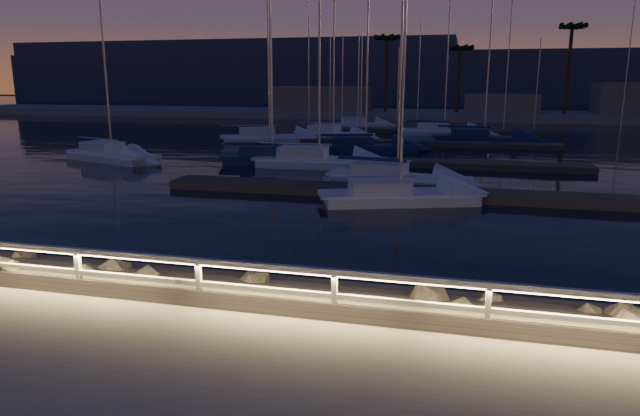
% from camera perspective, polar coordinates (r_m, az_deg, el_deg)
% --- Properties ---
extents(ground, '(400.00, 400.00, 0.00)m').
position_cam_1_polar(ground, '(12.14, -3.26, -10.51)').
color(ground, '#A6A096').
rests_on(ground, ground).
extents(harbor_water, '(400.00, 440.00, 0.60)m').
position_cam_1_polar(harbor_water, '(42.38, 9.61, 4.68)').
color(harbor_water, black).
rests_on(harbor_water, ground).
extents(guard_rail, '(44.11, 0.12, 1.06)m').
position_cam_1_polar(guard_rail, '(11.87, -3.62, -7.03)').
color(guard_rail, white).
rests_on(guard_rail, ground).
extents(riprap, '(36.70, 2.74, 1.34)m').
position_cam_1_polar(riprap, '(13.64, -6.90, -8.60)').
color(riprap, slate).
rests_on(riprap, ground).
extents(floating_docks, '(22.00, 36.00, 0.40)m').
position_cam_1_polar(floating_docks, '(43.57, 9.78, 5.64)').
color(floating_docks, '#504942').
rests_on(floating_docks, ground).
extents(far_shore, '(160.00, 14.00, 5.20)m').
position_cam_1_polar(far_shore, '(84.87, 12.08, 9.34)').
color(far_shore, '#A6A096').
rests_on(far_shore, ground).
extents(palm_left, '(3.00, 3.00, 11.20)m').
position_cam_1_polar(palm_left, '(83.58, 6.72, 16.24)').
color(palm_left, '#4F3925').
rests_on(palm_left, ground).
extents(palm_center, '(3.00, 3.00, 9.70)m').
position_cam_1_polar(palm_center, '(83.74, 13.83, 15.03)').
color(palm_center, '#4F3925').
rests_on(palm_center, ground).
extents(palm_right, '(3.00, 3.00, 12.20)m').
position_cam_1_polar(palm_right, '(83.81, 23.89, 15.89)').
color(palm_right, '#4F3925').
rests_on(palm_right, ground).
extents(distant_hills, '(230.00, 37.50, 18.00)m').
position_cam_1_polar(distant_hills, '(146.56, 4.40, 12.59)').
color(distant_hills, '#394058').
rests_on(distant_hills, ground).
extents(sailboat_a, '(7.83, 4.49, 12.96)m').
position_cam_1_polar(sailboat_a, '(41.60, -20.25, 5.08)').
color(sailboat_a, white).
rests_on(sailboat_a, ground).
extents(sailboat_b, '(7.63, 3.37, 12.59)m').
position_cam_1_polar(sailboat_b, '(30.16, 7.38, 3.10)').
color(sailboat_b, white).
rests_on(sailboat_b, ground).
extents(sailboat_c, '(7.51, 4.39, 12.33)m').
position_cam_1_polar(sailboat_c, '(25.65, 7.57, 1.36)').
color(sailboat_c, white).
rests_on(sailboat_c, ground).
extents(sailboat_e, '(7.09, 3.96, 11.73)m').
position_cam_1_polar(sailboat_e, '(37.80, -5.07, 5.08)').
color(sailboat_e, navy).
rests_on(sailboat_e, ground).
extents(sailboat_f, '(8.43, 2.90, 14.17)m').
position_cam_1_polar(sailboat_f, '(36.16, -0.41, 4.84)').
color(sailboat_f, white).
rests_on(sailboat_f, ground).
extents(sailboat_g, '(8.36, 4.83, 13.72)m').
position_cam_1_polar(sailboat_g, '(43.86, 4.31, 6.14)').
color(sailboat_g, navy).
rests_on(sailboat_g, ground).
extents(sailboat_i, '(7.93, 3.99, 13.09)m').
position_cam_1_polar(sailboat_i, '(54.00, 1.16, 7.42)').
color(sailboat_i, white).
rests_on(sailboat_i, ground).
extents(sailboat_j, '(8.92, 5.45, 14.76)m').
position_cam_1_polar(sailboat_j, '(51.02, -5.30, 7.08)').
color(sailboat_j, white).
rests_on(sailboat_j, ground).
extents(sailboat_k, '(8.38, 2.82, 14.05)m').
position_cam_1_polar(sailboat_k, '(58.88, 12.08, 7.56)').
color(sailboat_k, white).
rests_on(sailboat_k, ground).
extents(sailboat_l, '(9.12, 3.49, 15.07)m').
position_cam_1_polar(sailboat_l, '(52.65, 15.81, 6.79)').
color(sailboat_l, navy).
rests_on(sailboat_l, ground).
extents(sailboat_m, '(7.16, 4.68, 12.00)m').
position_cam_1_polar(sailboat_m, '(66.83, 3.95, 8.37)').
color(sailboat_m, white).
rests_on(sailboat_m, ground).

